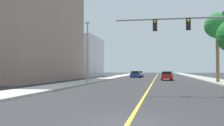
# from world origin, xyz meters

# --- Properties ---
(ground) EXTENTS (192.00, 192.00, 0.00)m
(ground) POSITION_xyz_m (0.00, 42.00, 0.00)
(ground) COLOR #2D2D30
(sidewalk_left) EXTENTS (3.42, 168.00, 0.15)m
(sidewalk_left) POSITION_xyz_m (-9.24, 42.00, 0.07)
(sidewalk_left) COLOR beige
(sidewalk_left) RESTS_ON ground
(sidewalk_right) EXTENTS (3.42, 168.00, 0.15)m
(sidewalk_right) POSITION_xyz_m (9.24, 42.00, 0.07)
(sidewalk_right) COLOR #9E9B93
(sidewalk_right) RESTS_ON ground
(lane_marking_center) EXTENTS (0.16, 144.00, 0.01)m
(lane_marking_center) POSITION_xyz_m (0.00, 42.00, 0.00)
(lane_marking_center) COLOR yellow
(lane_marking_center) RESTS_ON ground
(building_left_near) EXTENTS (13.52, 24.31, 15.78)m
(building_left_near) POSITION_xyz_m (-20.61, 29.03, 7.89)
(building_left_near) COLOR gray
(building_left_near) RESTS_ON ground
(building_left_far) EXTENTS (13.04, 14.52, 9.60)m
(building_left_far) POSITION_xyz_m (-20.37, 52.85, 4.80)
(building_left_far) COLOR silver
(building_left_far) RESTS_ON ground
(traffic_signal_mast) EXTENTS (10.22, 0.36, 5.73)m
(traffic_signal_mast) POSITION_xyz_m (4.67, 10.69, 4.41)
(traffic_signal_mast) COLOR gray
(traffic_signal_mast) RESTS_ON sidewalk_right
(street_lamp) EXTENTS (0.56, 0.28, 7.67)m
(street_lamp) POSITION_xyz_m (-8.03, 23.38, 4.41)
(street_lamp) COLOR gray
(street_lamp) RESTS_ON sidewalk_left
(palm_far) EXTENTS (3.37, 3.37, 9.11)m
(palm_far) POSITION_xyz_m (8.45, 27.68, 7.44)
(palm_far) COLOR brown
(palm_far) RESTS_ON sidewalk_right
(car_blue) EXTENTS (2.06, 4.27, 1.43)m
(car_blue) POSITION_xyz_m (-4.19, 48.04, 0.74)
(car_blue) COLOR #1E389E
(car_blue) RESTS_ON ground
(car_red) EXTENTS (1.82, 4.58, 1.45)m
(car_red) POSITION_xyz_m (2.03, 35.48, 0.76)
(car_red) COLOR red
(car_red) RESTS_ON ground
(car_white) EXTENTS (2.00, 4.08, 1.39)m
(car_white) POSITION_xyz_m (-3.98, 53.61, 0.72)
(car_white) COLOR white
(car_white) RESTS_ON ground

